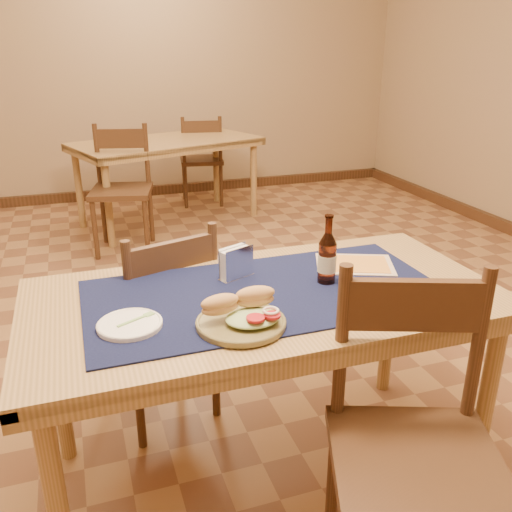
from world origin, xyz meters
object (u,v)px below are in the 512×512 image
object	(u,v)px
main_table	(265,315)
sandwich_plate	(243,316)
back_table	(167,149)
chair_main_far	(161,320)
napkin_holder	(236,263)
chair_main_near	(414,447)
beer_bottle	(327,258)

from	to	relation	value
main_table	sandwich_plate	world-z (taller)	sandwich_plate
main_table	sandwich_plate	bearing A→B (deg)	-125.95
back_table	chair_main_far	bearing A→B (deg)	-100.93
back_table	napkin_holder	bearing A→B (deg)	-95.54
chair_main_near	sandwich_plate	bearing A→B (deg)	133.94
napkin_holder	beer_bottle	bearing A→B (deg)	-25.29
chair_main_far	sandwich_plate	xyz separation A→B (m)	(0.16, -0.65, 0.32)
chair_main_near	sandwich_plate	xyz separation A→B (m)	(-0.37, 0.38, 0.27)
main_table	napkin_holder	world-z (taller)	napkin_holder
chair_main_near	napkin_holder	world-z (taller)	chair_main_near
chair_main_far	beer_bottle	distance (m)	0.79
main_table	sandwich_plate	size ratio (longest dim) A/B	5.90
chair_main_far	chair_main_near	distance (m)	1.16
sandwich_plate	napkin_holder	world-z (taller)	napkin_holder
main_table	back_table	size ratio (longest dim) A/B	0.90
chair_main_near	sandwich_plate	size ratio (longest dim) A/B	3.62
chair_main_far	chair_main_near	bearing A→B (deg)	-63.09
main_table	beer_bottle	world-z (taller)	beer_bottle
chair_main_near	sandwich_plate	world-z (taller)	chair_main_near
main_table	napkin_holder	bearing A→B (deg)	111.39
chair_main_near	main_table	bearing A→B (deg)	111.45
sandwich_plate	main_table	bearing A→B (deg)	54.05
chair_main_near	beer_bottle	bearing A→B (deg)	89.58
beer_bottle	back_table	bearing A→B (deg)	89.78
back_table	chair_main_far	size ratio (longest dim) A/B	1.98
chair_main_far	back_table	bearing A→B (deg)	79.07
back_table	sandwich_plate	distance (m)	3.49
chair_main_far	main_table	bearing A→B (deg)	-56.87
napkin_holder	main_table	bearing A→B (deg)	-68.61
beer_bottle	chair_main_far	bearing A→B (deg)	139.95
chair_main_near	chair_main_far	bearing A→B (deg)	116.91
chair_main_near	napkin_holder	xyz separation A→B (m)	(-0.29, 0.73, 0.30)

